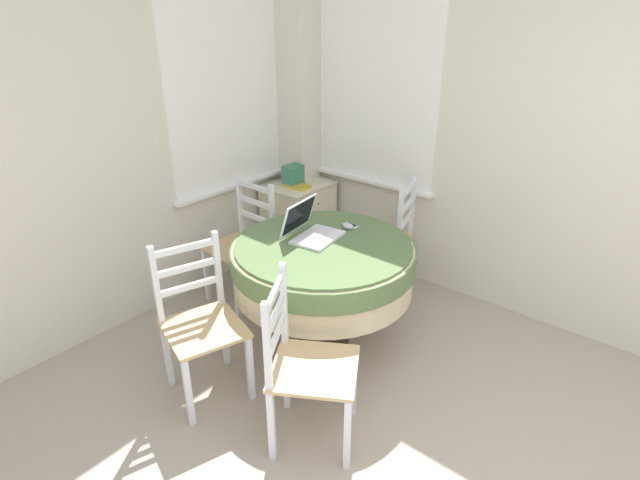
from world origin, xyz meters
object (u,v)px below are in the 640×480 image
at_px(computer_mouse, 348,226).
at_px(dining_chair_near_back_window, 243,244).
at_px(dining_chair_camera_near, 305,366).
at_px(corner_cabinet, 299,220).
at_px(laptop, 311,230).
at_px(dining_chair_left_flank, 201,324).
at_px(round_dining_table, 323,264).
at_px(cell_phone, 350,225).
at_px(storage_box, 293,175).
at_px(book_on_cabinet, 297,186).
at_px(dining_chair_near_right_window, 387,238).

height_order(computer_mouse, dining_chair_near_back_window, dining_chair_near_back_window).
distance_m(dining_chair_camera_near, corner_cabinet, 2.16).
bearing_deg(laptop, dining_chair_left_flank, 171.65).
height_order(round_dining_table, cell_phone, cell_phone).
bearing_deg(dining_chair_left_flank, round_dining_table, -17.25).
height_order(dining_chair_left_flank, storage_box, dining_chair_left_flank).
bearing_deg(dining_chair_camera_near, round_dining_table, 32.91).
bearing_deg(dining_chair_near_back_window, dining_chair_camera_near, -120.89).
bearing_deg(storage_box, dining_chair_camera_near, -136.36).
relative_size(computer_mouse, cell_phone, 0.68).
xyz_separation_m(dining_chair_camera_near, storage_box, (1.53, 1.46, 0.33)).
bearing_deg(book_on_cabinet, round_dining_table, -130.38).
relative_size(cell_phone, corner_cabinet, 0.17).
relative_size(computer_mouse, dining_chair_left_flank, 0.09).
relative_size(dining_chair_near_back_window, storage_box, 5.29).
height_order(computer_mouse, dining_chair_left_flank, dining_chair_left_flank).
relative_size(dining_chair_near_back_window, dining_chair_left_flank, 1.00).
relative_size(laptop, cell_phone, 3.06).
xyz_separation_m(dining_chair_near_right_window, storage_box, (-0.03, 0.95, 0.33)).
bearing_deg(laptop, dining_chair_camera_near, -141.56).
height_order(computer_mouse, dining_chair_near_right_window, dining_chair_near_right_window).
relative_size(round_dining_table, dining_chair_near_right_window, 1.26).
bearing_deg(round_dining_table, dining_chair_near_right_window, 3.43).
distance_m(cell_phone, dining_chair_left_flank, 1.20).
height_order(dining_chair_near_back_window, storage_box, dining_chair_near_back_window).
height_order(dining_chair_near_right_window, corner_cabinet, dining_chair_near_right_window).
relative_size(cell_phone, dining_chair_camera_near, 0.13).
height_order(cell_phone, storage_box, storage_box).
xyz_separation_m(round_dining_table, dining_chair_near_back_window, (0.07, 0.84, -0.14)).
distance_m(dining_chair_near_back_window, dining_chair_camera_near, 1.52).
bearing_deg(computer_mouse, book_on_cabinet, 60.73).
bearing_deg(storage_box, computer_mouse, -118.65).
xyz_separation_m(dining_chair_near_back_window, storage_box, (0.75, 0.16, 0.33)).
relative_size(round_dining_table, dining_chair_camera_near, 1.26).
xyz_separation_m(dining_chair_near_right_window, dining_chair_camera_near, (-1.56, -0.51, 0.00)).
relative_size(dining_chair_near_right_window, dining_chair_camera_near, 1.00).
relative_size(computer_mouse, dining_chair_near_right_window, 0.09).
bearing_deg(dining_chair_left_flank, corner_cabinet, 23.93).
height_order(laptop, corner_cabinet, laptop).
distance_m(dining_chair_near_right_window, book_on_cabinet, 0.93).
bearing_deg(dining_chair_near_back_window, computer_mouse, -75.58).
distance_m(computer_mouse, dining_chair_left_flank, 1.16).
bearing_deg(dining_chair_camera_near, computer_mouse, 25.58).
bearing_deg(round_dining_table, dining_chair_camera_near, -147.09).
xyz_separation_m(dining_chair_near_right_window, dining_chair_left_flank, (-1.66, 0.20, 0.00)).
distance_m(computer_mouse, cell_phone, 0.06).
xyz_separation_m(laptop, cell_phone, (0.31, -0.10, -0.05)).
bearing_deg(dining_chair_near_back_window, laptop, -93.28).
xyz_separation_m(computer_mouse, dining_chair_near_right_window, (0.57, 0.03, -0.31)).
distance_m(dining_chair_left_flank, storage_box, 1.82).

